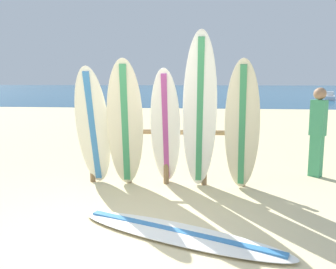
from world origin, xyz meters
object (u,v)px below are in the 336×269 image
surfboard_leaning_left (125,125)px  surfboard_lying_on_sand (178,234)px  beachgoer_standing (318,128)px  small_boat_offshore (330,97)px  surfboard_leaning_center_right (242,128)px  surfboard_leaning_center (200,114)px  surfboard_rack (166,147)px  surfboard_leaning_center_left (166,130)px  surfboard_leaning_far_left (93,128)px

surfboard_leaning_left → surfboard_lying_on_sand: bearing=-60.3°
beachgoer_standing → small_boat_offshore: 26.60m
small_boat_offshore → surfboard_leaning_center_right: bearing=-110.8°
surfboard_leaning_center → small_boat_offshore: 28.39m
surfboard_rack → beachgoer_standing: bearing=15.5°
surfboard_leaning_center_left → surfboard_leaning_far_left: bearing=-179.6°
surfboard_leaning_far_left → surfboard_lying_on_sand: bearing=-49.1°
surfboard_leaning_center_left → surfboard_leaning_center_right: surfboard_leaning_center_right is taller
surfboard_lying_on_sand → small_boat_offshore: (10.87, 27.98, 0.22)m
surfboard_leaning_center_right → beachgoer_standing: 1.89m
surfboard_leaning_center_right → beachgoer_standing: surfboard_leaning_center_right is taller
surfboard_leaning_center_right → beachgoer_standing: (1.47, 1.18, -0.14)m
surfboard_rack → surfboard_lying_on_sand: bearing=-80.1°
beachgoer_standing → surfboard_lying_on_sand: bearing=-129.5°
surfboard_leaning_left → surfboard_leaning_center_left: surfboard_leaning_left is taller
surfboard_leaning_center_left → surfboard_leaning_center_right: 1.19m
surfboard_rack → small_boat_offshore: bearing=66.6°
surfboard_leaning_left → surfboard_leaning_center: bearing=-1.7°
beachgoer_standing → surfboard_leaning_center_left: bearing=-158.6°
surfboard_leaning_center → small_boat_offshore: bearing=67.9°
surfboard_leaning_center_right → surfboard_lying_on_sand: (-0.85, -1.62, -1.00)m
surfboard_rack → surfboard_leaning_center_right: size_ratio=1.29×
small_boat_offshore → surfboard_leaning_far_left: bearing=-115.3°
surfboard_leaning_left → surfboard_leaning_far_left: bearing=176.2°
surfboard_leaning_center → beachgoer_standing: 2.42m
surfboard_leaning_left → surfboard_leaning_center: surfboard_leaning_center is taller
surfboard_leaning_center_right → surfboard_leaning_center_left: bearing=173.1°
surfboard_leaning_center_left → beachgoer_standing: (2.65, 1.04, -0.08)m
surfboard_rack → small_boat_offshore: (11.23, 25.92, -0.37)m
surfboard_leaning_center → beachgoer_standing: (2.11, 1.12, -0.34)m
surfboard_lying_on_sand → small_boat_offshore: size_ratio=1.15×
surfboard_rack → surfboard_leaning_far_left: (-1.16, -0.31, 0.36)m
surfboard_leaning_center → surfboard_lying_on_sand: 2.08m
beachgoer_standing → small_boat_offshore: beachgoer_standing is taller
surfboard_leaning_left → surfboard_leaning_center_right: 1.83m
surfboard_leaning_center_right → beachgoer_standing: bearing=38.9°
surfboard_leaning_far_left → surfboard_leaning_left: size_ratio=0.95×
surfboard_lying_on_sand → beachgoer_standing: beachgoer_standing is taller
small_boat_offshore → surfboard_lying_on_sand: bearing=-111.2°
surfboard_leaning_center_right → surfboard_lying_on_sand: size_ratio=0.79×
surfboard_leaning_left → surfboard_leaning_center_right: surfboard_leaning_left is taller
beachgoer_standing → surfboard_leaning_center_right: bearing=-141.1°
surfboard_leaning_far_left → surfboard_lying_on_sand: surfboard_leaning_far_left is taller
surfboard_rack → surfboard_leaning_left: 0.82m
surfboard_leaning_center_left → surfboard_leaning_left: bearing=-176.1°
surfboard_rack → beachgoer_standing: beachgoer_standing is taller
surfboard_lying_on_sand → small_boat_offshore: bearing=68.8°
surfboard_leaning_far_left → surfboard_leaning_left: (0.54, -0.04, 0.06)m
surfboard_leaning_far_left → surfboard_rack: bearing=14.8°
surfboard_leaning_left → surfboard_leaning_center: 1.20m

